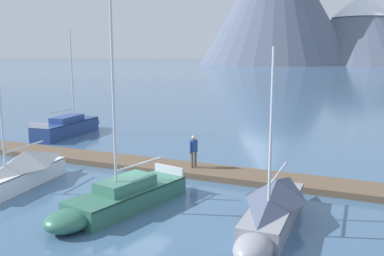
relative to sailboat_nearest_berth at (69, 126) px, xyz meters
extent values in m
plane|color=#426689|center=(11.95, -9.63, -0.65)|extent=(700.00, 700.00, 0.00)
cone|color=slate|center=(7.08, 222.34, 18.12)|extent=(80.75, 80.75, 37.54)
cone|color=white|center=(7.08, 222.34, 30.27)|extent=(30.17, 30.17, 13.36)
cube|color=brown|center=(11.95, -5.63, -0.50)|extent=(29.94, 2.60, 0.30)
cylinder|color=#38383D|center=(11.97, -6.57, -0.53)|extent=(28.71, 0.67, 0.24)
cylinder|color=#38383D|center=(11.94, -4.69, -0.53)|extent=(28.71, 0.67, 0.24)
cube|color=navy|center=(0.04, -0.40, -0.11)|extent=(2.33, 6.34, 1.08)
ellipsoid|color=navy|center=(-0.27, 2.90, -0.11)|extent=(1.60, 1.38, 1.03)
cube|color=#121D39|center=(0.04, -0.40, 0.39)|extent=(2.35, 6.22, 0.06)
cylinder|color=silver|center=(-0.06, 0.64, 3.82)|extent=(0.10, 0.10, 6.78)
cylinder|color=silver|center=(0.08, -0.83, 1.31)|extent=(0.35, 2.94, 0.08)
cube|color=#2F4A8A|center=(0.02, -0.25, 0.64)|extent=(1.48, 2.89, 0.41)
cube|color=silver|center=(0.32, -3.41, 0.61)|extent=(1.58, 0.25, 0.36)
cube|color=white|center=(6.45, -10.99, -0.22)|extent=(2.11, 5.30, 0.85)
cube|color=slate|center=(6.45, -10.99, 0.16)|extent=(2.13, 5.20, 0.06)
cylinder|color=silver|center=(6.57, -11.95, 3.36)|extent=(0.10, 0.10, 6.31)
cylinder|color=silver|center=(6.39, -10.59, 1.17)|extent=(0.44, 2.73, 0.08)
pyramid|color=silver|center=(6.39, -10.61, 0.59)|extent=(2.22, 4.31, 0.77)
cube|color=#336B56|center=(12.56, -11.22, -0.25)|extent=(2.82, 5.66, 0.79)
ellipsoid|color=#336B56|center=(11.96, -14.17, -0.25)|extent=(1.83, 2.02, 0.76)
cube|color=#163027|center=(12.56, -11.22, 0.10)|extent=(2.84, 5.56, 0.06)
cylinder|color=silver|center=(12.43, -11.85, 3.83)|extent=(0.10, 0.10, 7.37)
cylinder|color=silver|center=(12.70, -10.52, 1.00)|extent=(0.62, 2.68, 0.08)
cube|color=#3A7560|center=(12.53, -11.35, 0.37)|extent=(1.70, 2.64, 0.45)
cube|color=silver|center=(13.08, -8.64, 0.32)|extent=(1.58, 0.42, 0.36)
cube|color=#93939E|center=(18.38, -10.52, -0.23)|extent=(1.64, 5.53, 0.83)
ellipsoid|color=#93939E|center=(18.51, -13.57, -0.23)|extent=(1.27, 1.83, 0.79)
cube|color=#424247|center=(18.38, -10.52, 0.14)|extent=(1.67, 5.42, 0.06)
cylinder|color=silver|center=(18.42, -11.47, 2.98)|extent=(0.10, 0.10, 5.58)
cylinder|color=silver|center=(18.35, -9.80, 1.10)|extent=(0.23, 3.34, 0.08)
pyramid|color=#4C5670|center=(18.36, -10.11, 0.56)|extent=(1.84, 4.45, 0.74)
cylinder|color=brown|center=(12.96, -5.43, 0.08)|extent=(0.14, 0.14, 0.86)
cylinder|color=brown|center=(12.89, -5.68, 0.08)|extent=(0.14, 0.14, 0.86)
cube|color=#234793|center=(12.92, -5.55, 0.81)|extent=(0.32, 0.43, 0.60)
sphere|color=beige|center=(12.92, -5.55, 1.23)|extent=(0.22, 0.22, 0.22)
cylinder|color=#234793|center=(12.99, -5.31, 0.74)|extent=(0.09, 0.09, 0.62)
cylinder|color=#234793|center=(12.85, -5.79, 0.74)|extent=(0.09, 0.09, 0.62)
camera|label=1|loc=(21.79, -25.20, 5.58)|focal=39.81mm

